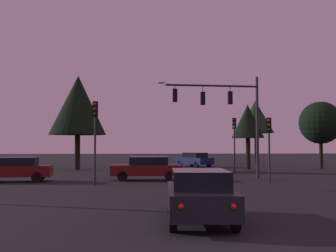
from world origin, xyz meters
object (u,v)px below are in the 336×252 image
tree_right_cluster (255,117)px  car_crossing_left (15,169)px  car_nearside_lane (199,195)px  car_far_lane (194,159)px  traffic_light_corner_left (234,134)px  traffic_signal_mast_arm (226,107)px  tree_center_horizon (248,122)px  traffic_light_corner_right (95,126)px  car_crossing_right (147,168)px  tree_behind_sign (321,123)px  traffic_light_far_side (95,135)px  tree_left_far (78,105)px  traffic_light_median (269,136)px

tree_right_cluster → car_crossing_left: bearing=-132.5°
car_nearside_lane → car_far_lane: (4.11, 30.25, 0.00)m
traffic_light_corner_left → tree_right_cluster: tree_right_cluster is taller
traffic_signal_mast_arm → tree_right_cluster: tree_right_cluster is taller
car_nearside_lane → tree_center_horizon: 27.01m
traffic_light_corner_right → car_crossing_right: bearing=45.7°
traffic_light_corner_left → car_nearside_lane: 21.20m
traffic_light_corner_right → tree_behind_sign: bearing=36.2°
traffic_light_corner_left → traffic_light_far_side: bearing=-166.5°
traffic_light_corner_left → traffic_light_far_side: size_ratio=1.07×
car_crossing_right → tree_center_horizon: tree_center_horizon is taller
car_crossing_right → traffic_light_far_side: bearing=139.1°
car_far_lane → tree_left_far: bearing=-160.6°
traffic_light_corner_right → tree_left_far: 15.52m
traffic_light_corner_right → tree_center_horizon: tree_center_horizon is taller
traffic_light_corner_right → tree_behind_sign: size_ratio=0.72×
tree_left_far → traffic_signal_mast_arm: bearing=-42.8°
tree_behind_sign → tree_left_far: size_ratio=0.74×
car_crossing_left → tree_center_horizon: (18.12, 11.54, 3.75)m
traffic_signal_mast_arm → tree_center_horizon: traffic_signal_mast_arm is taller
traffic_signal_mast_arm → tree_left_far: (-11.78, 10.89, 1.16)m
car_crossing_left → tree_left_far: 13.57m
traffic_signal_mast_arm → car_crossing_left: (-13.74, -1.46, -4.13)m
traffic_light_corner_left → tree_center_horizon: 5.91m
tree_left_far → traffic_light_far_side: bearing=-73.3°
traffic_light_corner_right → traffic_light_median: 10.41m
traffic_signal_mast_arm → car_nearside_lane: 16.35m
traffic_light_corner_left → car_nearside_lane: (-6.01, -20.19, -2.41)m
traffic_light_median → tree_left_far: size_ratio=0.44×
traffic_light_corner_right → car_crossing_left: 6.38m
car_crossing_right → tree_behind_sign: bearing=34.3°
car_nearside_lane → tree_behind_sign: size_ratio=0.65×
car_crossing_left → tree_behind_sign: tree_behind_sign is taller
tree_left_far → tree_right_cluster: 24.51m
car_crossing_right → tree_behind_sign: 21.44m
traffic_light_corner_right → car_nearside_lane: traffic_light_corner_right is taller
tree_right_cluster → traffic_light_far_side: bearing=-130.9°
car_crossing_right → tree_behind_sign: size_ratio=0.70×
traffic_signal_mast_arm → traffic_light_far_side: (-9.20, 2.30, -1.91)m
traffic_light_corner_left → tree_behind_sign: 11.89m
traffic_light_corner_right → traffic_light_far_side: size_ratio=1.13×
traffic_signal_mast_arm → car_nearside_lane: (-4.20, -15.25, -4.13)m
traffic_light_corner_left → traffic_light_corner_right: bearing=-138.9°
tree_behind_sign → tree_center_horizon: size_ratio=1.07×
car_crossing_right → car_far_lane: (5.37, 15.94, 0.00)m
traffic_light_corner_left → traffic_light_corner_right: traffic_light_corner_right is taller
traffic_light_corner_left → tree_center_horizon: tree_center_horizon is taller
tree_right_cluster → car_far_lane: bearing=-137.3°
car_nearside_lane → car_crossing_right: 14.37m
traffic_light_corner_right → tree_left_far: tree_left_far is taller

